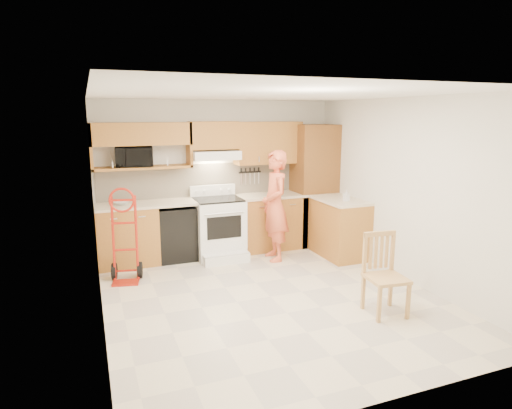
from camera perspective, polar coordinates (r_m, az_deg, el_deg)
floor at (r=5.70m, az=1.85°, el=-11.96°), size 4.00×4.50×0.02m
ceiling at (r=5.23m, az=2.04°, el=14.25°), size 4.00×4.50×0.02m
wall_back at (r=7.43m, az=-4.92°, el=3.68°), size 4.00×0.02×2.50m
wall_front at (r=3.43m, az=17.01°, el=-6.19°), size 4.00×0.02×2.50m
wall_left at (r=4.91m, az=-20.17°, el=-1.08°), size 0.02×4.50×2.50m
wall_right at (r=6.38m, az=18.81°, el=1.79°), size 0.02×4.50×2.50m
backsplash at (r=7.41m, az=-4.86°, el=3.27°), size 3.92×0.03×0.55m
lower_cab_left at (r=7.01m, az=-16.34°, el=-3.91°), size 0.90×0.60×0.90m
dishwasher at (r=7.11m, az=-10.30°, el=-3.61°), size 0.60×0.60×0.85m
lower_cab_right at (r=7.57m, az=1.90°, el=-2.31°), size 1.14×0.60×0.90m
countertop_left at (r=6.94m, az=-14.10°, el=0.04°), size 1.50×0.63×0.04m
countertop_right at (r=7.47m, az=1.92°, el=1.19°), size 1.14×0.63×0.04m
cab_return_right at (r=7.27m, az=10.72°, el=-3.09°), size 0.60×1.00×0.90m
countertop_return at (r=7.17m, az=10.86°, el=0.55°), size 0.63×1.00×0.04m
pantry_tall at (r=7.80m, az=7.48°, el=2.51°), size 0.70×0.60×2.10m
upper_cab_left at (r=6.94m, az=-14.67°, el=8.85°), size 1.50×0.33×0.34m
upper_shelf_mw at (r=6.98m, az=-14.46°, el=4.67°), size 1.50×0.33×0.04m
upper_cab_center at (r=7.17m, az=-5.55°, el=8.92°), size 0.76×0.33×0.44m
upper_cab_right at (r=7.49m, az=1.56°, el=8.01°), size 1.14×0.33×0.70m
range_hood at (r=7.12m, az=-5.36°, el=6.41°), size 0.76×0.46×0.14m
knife_strip at (r=7.55m, az=-0.78°, el=3.77°), size 0.40×0.05×0.29m
microwave at (r=6.95m, az=-15.53°, el=6.00°), size 0.58×0.42×0.30m
range at (r=7.07m, az=-4.77°, el=-2.40°), size 0.76×1.01×1.13m
person at (r=6.87m, az=2.47°, el=-0.18°), size 0.47×0.67×1.74m
hand_truck at (r=6.26m, az=-16.72°, el=-4.43°), size 0.54×0.51×1.18m
dining_chair at (r=5.29m, az=16.56°, el=-8.79°), size 0.47×0.50×0.94m
soap_bottle at (r=7.00m, az=11.65°, el=1.15°), size 0.08×0.08×0.17m
bowl at (r=6.90m, az=-17.00°, el=0.23°), size 0.29×0.29×0.06m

